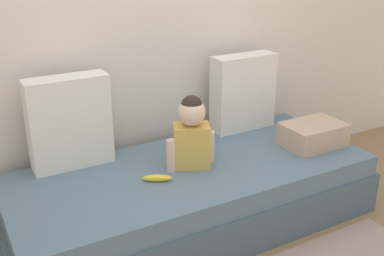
% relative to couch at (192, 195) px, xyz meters
% --- Properties ---
extents(ground_plane, '(12.00, 12.00, 0.00)m').
position_rel_couch_xyz_m(ground_plane, '(0.00, 0.00, -0.20)').
color(ground_plane, '#93704C').
extents(back_wall, '(5.47, 0.10, 2.57)m').
position_rel_couch_xyz_m(back_wall, '(0.00, 0.60, 1.09)').
color(back_wall, silver).
rests_on(back_wall, ground).
extents(couch, '(2.27, 0.95, 0.40)m').
position_rel_couch_xyz_m(couch, '(0.00, 0.00, 0.00)').
color(couch, '#495F70').
rests_on(couch, ground).
extents(throw_pillow_left, '(0.48, 0.16, 0.55)m').
position_rel_couch_xyz_m(throw_pillow_left, '(-0.62, 0.37, 0.48)').
color(throw_pillow_left, silver).
rests_on(throw_pillow_left, couch).
extents(throw_pillow_right, '(0.47, 0.16, 0.54)m').
position_rel_couch_xyz_m(throw_pillow_right, '(0.62, 0.37, 0.47)').
color(throw_pillow_right, silver).
rests_on(throw_pillow_right, couch).
extents(toddler, '(0.32, 0.22, 0.45)m').
position_rel_couch_xyz_m(toddler, '(-0.00, 0.01, 0.43)').
color(toddler, gold).
rests_on(toddler, couch).
extents(banana, '(0.17, 0.12, 0.04)m').
position_rel_couch_xyz_m(banana, '(-0.27, -0.07, 0.22)').
color(banana, yellow).
rests_on(banana, couch).
extents(folded_blanket, '(0.40, 0.28, 0.15)m').
position_rel_couch_xyz_m(folded_blanket, '(0.85, -0.12, 0.28)').
color(folded_blanket, tan).
rests_on(folded_blanket, couch).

